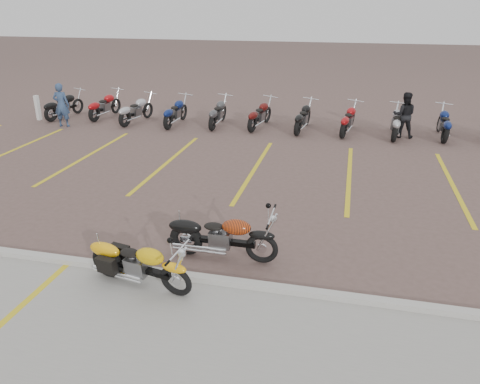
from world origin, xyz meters
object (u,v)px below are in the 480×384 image
object	(u,v)px
yellow_cruiser	(139,264)
person_b	(404,115)
flame_cruiser	(221,238)
bollard	(38,108)
person_a	(61,105)

from	to	relation	value
yellow_cruiser	person_b	world-z (taller)	person_b
person_b	yellow_cruiser	bearing A→B (deg)	66.72
flame_cruiser	bollard	size ratio (longest dim) A/B	2.11
person_b	person_a	bearing A→B (deg)	8.21
yellow_cruiser	flame_cruiser	xyz separation A→B (m)	(1.11, 1.19, 0.02)
bollard	person_b	bearing A→B (deg)	2.72
flame_cruiser	person_a	bearing A→B (deg)	136.59
flame_cruiser	person_b	size ratio (longest dim) A/B	1.31
person_a	flame_cruiser	bearing A→B (deg)	127.43
yellow_cruiser	bollard	world-z (taller)	bollard
yellow_cruiser	person_a	xyz separation A→B (m)	(-7.56, 9.53, 0.43)
flame_cruiser	yellow_cruiser	bearing A→B (deg)	-132.29
yellow_cruiser	flame_cruiser	world-z (taller)	flame_cruiser
person_b	bollard	size ratio (longest dim) A/B	1.61
yellow_cruiser	person_a	distance (m)	12.17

